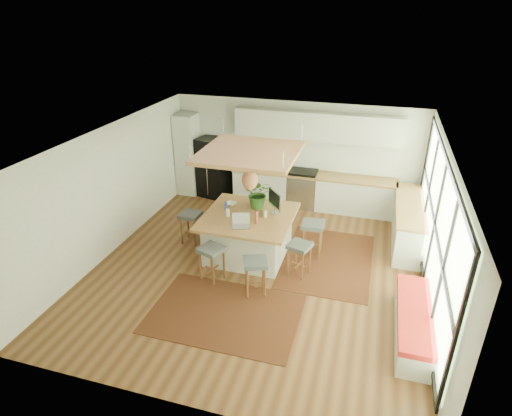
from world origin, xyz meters
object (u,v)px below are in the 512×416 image
(stool_near_right, at_px, (255,277))
(stool_right_back, at_px, (312,240))
(fridge, at_px, (214,164))
(microwave, at_px, (251,161))
(stool_near_left, at_px, (212,264))
(stool_left_side, at_px, (191,228))
(laptop, at_px, (241,221))
(monitor, at_px, (275,202))
(island, at_px, (249,235))
(island_plant, at_px, (258,197))
(stool_right_front, at_px, (299,259))

(stool_near_right, bearing_deg, stool_right_back, 64.51)
(fridge, xyz_separation_m, microwave, (1.08, -0.00, 0.20))
(stool_near_left, height_order, stool_left_side, stool_left_side)
(stool_right_back, xyz_separation_m, laptop, (-1.30, -0.87, 0.70))
(microwave, bearing_deg, monitor, -63.19)
(fridge, xyz_separation_m, monitor, (2.33, -2.46, 0.26))
(island, relative_size, stool_left_side, 2.55)
(stool_near_right, xyz_separation_m, laptop, (-0.52, 0.77, 0.70))
(microwave, distance_m, island_plant, 2.42)
(laptop, xyz_separation_m, monitor, (0.49, 0.77, 0.14))
(stool_near_right, bearing_deg, laptop, 124.14)
(stool_right_front, xyz_separation_m, laptop, (-1.18, -0.06, 0.70))
(stool_left_side, relative_size, monitor, 1.33)
(microwave, bearing_deg, island, -74.60)
(fridge, relative_size, stool_right_back, 2.14)
(fridge, height_order, laptop, fridge)
(stool_near_left, distance_m, laptop, 1.00)
(island, relative_size, microwave, 3.06)
(fridge, distance_m, stool_near_right, 4.67)
(island, bearing_deg, monitor, 26.51)
(stool_near_left, xyz_separation_m, stool_right_front, (1.59, 0.64, 0.00))
(stool_near_left, xyz_separation_m, stool_right_back, (1.71, 1.45, 0.00))
(stool_right_back, height_order, microwave, microwave)
(stool_right_back, xyz_separation_m, island_plant, (-1.22, 0.09, 0.83))
(monitor, distance_m, microwave, 2.75)
(monitor, relative_size, island_plant, 0.85)
(island, relative_size, monitor, 3.38)
(fridge, distance_m, stool_right_back, 3.97)
(stool_right_back, relative_size, stool_left_side, 1.06)
(stool_near_right, distance_m, laptop, 1.16)
(stool_left_side, distance_m, microwave, 2.76)
(island_plant, bearing_deg, stool_left_side, -168.17)
(laptop, bearing_deg, stool_near_left, -144.06)
(fridge, bearing_deg, island_plant, -36.62)
(stool_right_front, xyz_separation_m, stool_right_back, (0.12, 0.81, 0.00))
(island, relative_size, stool_right_front, 2.65)
(stool_left_side, bearing_deg, fridge, 99.73)
(stool_right_back, relative_size, island_plant, 1.19)
(stool_near_right, height_order, island_plant, island_plant)
(island, height_order, stool_near_right, island)
(stool_right_front, relative_size, monitor, 1.27)
(stool_right_back, height_order, stool_left_side, stool_right_back)
(monitor, bearing_deg, stool_right_back, 56.44)
(stool_left_side, bearing_deg, stool_near_right, -36.30)
(stool_near_right, bearing_deg, microwave, 107.86)
(fridge, distance_m, stool_right_front, 4.41)
(stool_near_left, height_order, stool_right_back, stool_right_back)
(microwave, bearing_deg, fridge, 179.53)
(monitor, bearing_deg, stool_near_right, -39.26)
(island, height_order, stool_right_front, island)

